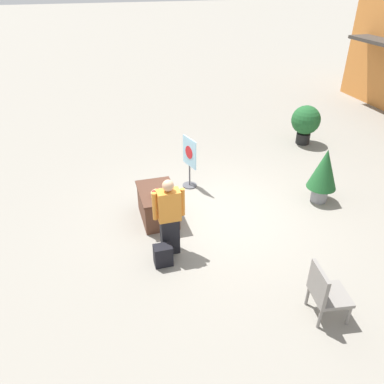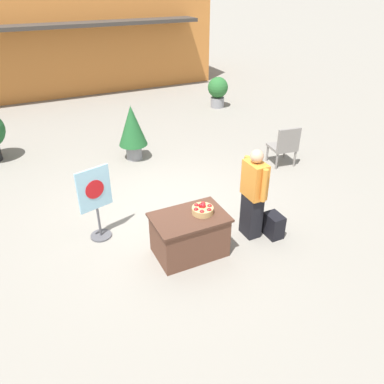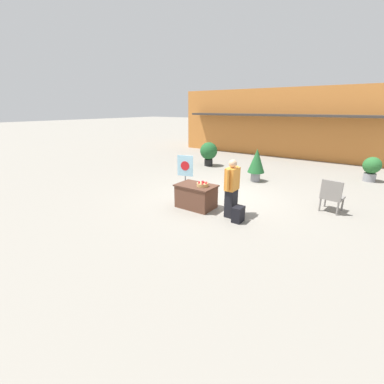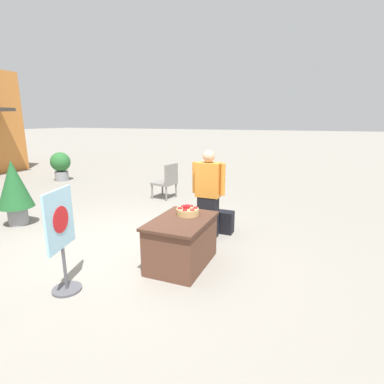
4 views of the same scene
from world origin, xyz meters
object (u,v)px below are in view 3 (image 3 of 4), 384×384
object	(u,v)px
potted_plant_near_right	(256,162)
potted_plant_far_right	(372,167)
display_table	(196,196)
poster_board	(185,172)
person_visitor	(232,188)
apple_basket	(203,184)
potted_plant_near_left	(209,152)
backpack	(238,214)
patio_chair	(332,195)

from	to	relation	value
potted_plant_near_right	potted_plant_far_right	size ratio (longest dim) A/B	1.33
display_table	poster_board	world-z (taller)	poster_board
person_visitor	apple_basket	bearing A→B (deg)	0.02
apple_basket	person_visitor	size ratio (longest dim) A/B	0.21
potted_plant_near_left	potted_plant_near_right	bearing A→B (deg)	-23.99
poster_board	potted_plant_far_right	xyz separation A→B (m)	(5.35, 5.48, -0.14)
poster_board	backpack	bearing A→B (deg)	49.42
patio_chair	potted_plant_near_left	size ratio (longest dim) A/B	0.79
poster_board	potted_plant_near_left	world-z (taller)	poster_board
potted_plant_near_right	potted_plant_far_right	world-z (taller)	potted_plant_near_right
display_table	apple_basket	bearing A→B (deg)	-0.16
person_visitor	potted_plant_near_right	bearing A→B (deg)	-77.63
display_table	potted_plant_near_right	world-z (taller)	potted_plant_near_right
person_visitor	potted_plant_near_left	world-z (taller)	person_visitor
apple_basket	poster_board	xyz separation A→B (m)	(-1.42, 1.06, -0.06)
patio_chair	display_table	bearing A→B (deg)	128.45
person_visitor	backpack	size ratio (longest dim) A/B	3.80
patio_chair	apple_basket	bearing A→B (deg)	130.24
person_visitor	potted_plant_near_left	bearing A→B (deg)	-52.72
display_table	potted_plant_near_right	xyz separation A→B (m)	(0.33, 3.83, 0.42)
potted_plant_near_left	potted_plant_far_right	xyz separation A→B (m)	(6.97, 1.31, -0.15)
poster_board	potted_plant_far_right	distance (m)	7.66
apple_basket	backpack	size ratio (longest dim) A/B	0.80
display_table	apple_basket	distance (m)	0.47
potted_plant_near_right	display_table	bearing A→B (deg)	-94.88
apple_basket	patio_chair	bearing A→B (deg)	31.81
backpack	potted_plant_near_right	distance (m)	4.25
apple_basket	poster_board	bearing A→B (deg)	143.40
apple_basket	potted_plant_far_right	world-z (taller)	potted_plant_far_right
patio_chair	potted_plant_far_right	world-z (taller)	potted_plant_far_right
potted_plant_near_right	potted_plant_far_right	xyz separation A→B (m)	(3.83, 2.70, -0.20)
poster_board	potted_plant_far_right	world-z (taller)	poster_board
apple_basket	backpack	bearing A→B (deg)	-9.55
patio_chair	potted_plant_far_right	bearing A→B (deg)	-1.43
patio_chair	potted_plant_near_left	xyz separation A→B (m)	(-6.17, 3.28, 0.20)
person_visitor	potted_plant_near_left	distance (m)	6.57
poster_board	patio_chair	xyz separation A→B (m)	(4.55, 0.89, -0.19)
poster_board	patio_chair	bearing A→B (deg)	85.72
person_visitor	backpack	distance (m)	0.72
apple_basket	potted_plant_near_right	bearing A→B (deg)	88.52
apple_basket	potted_plant_near_left	world-z (taller)	potted_plant_near_left
patio_chair	potted_plant_near_left	bearing A→B (deg)	70.40
apple_basket	potted_plant_far_right	size ratio (longest dim) A/B	0.34
backpack	person_visitor	bearing A→B (deg)	147.33
apple_basket	potted_plant_near_left	bearing A→B (deg)	120.14
display_table	potted_plant_near_left	world-z (taller)	potted_plant_near_left
potted_plant_near_left	poster_board	bearing A→B (deg)	-68.84
patio_chair	potted_plant_near_left	distance (m)	6.99
patio_chair	person_visitor	bearing A→B (deg)	139.92
apple_basket	display_table	bearing A→B (deg)	179.84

